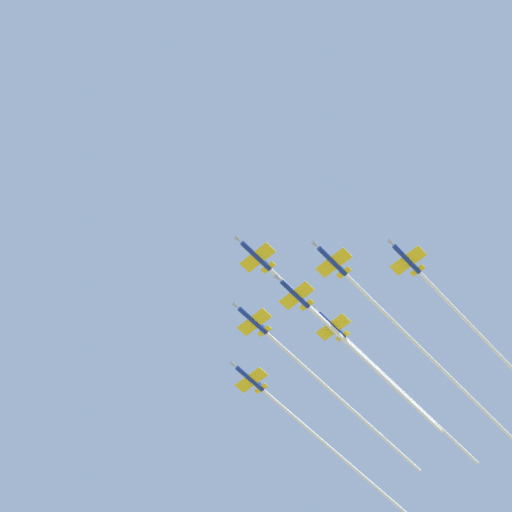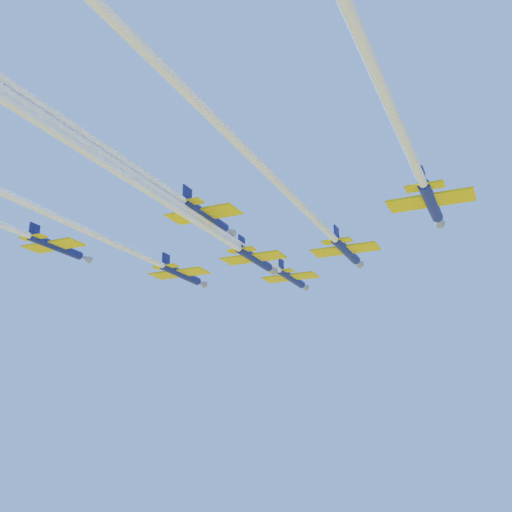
# 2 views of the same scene
# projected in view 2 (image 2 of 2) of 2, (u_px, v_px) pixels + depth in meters

# --- Properties ---
(jet_lead) EXTENTS (75.00, 32.59, 2.66)m
(jet_lead) POSITION_uv_depth(u_px,v_px,m) (220.00, 231.00, 74.15)
(jet_lead) COLOR navy
(jet_port_inner) EXTENTS (81.07, 35.06, 2.66)m
(jet_port_inner) POSITION_uv_depth(u_px,v_px,m) (48.00, 213.00, 64.94)
(jet_port_inner) COLOR navy
(jet_starboard_inner) EXTENTS (72.95, 31.76, 2.66)m
(jet_starboard_inner) POSITION_uv_depth(u_px,v_px,m) (279.00, 184.00, 57.93)
(jet_starboard_inner) COLOR navy
(jet_port_outer) EXTENTS (64.49, 28.33, 2.66)m
(jet_port_outer) POSITION_uv_depth(u_px,v_px,m) (181.00, 212.00, 65.69)
(jet_port_outer) COLOR navy
(jet_center_rear) EXTENTS (73.99, 32.19, 2.66)m
(jet_center_rear) POSITION_uv_depth(u_px,v_px,m) (378.00, 78.00, 40.60)
(jet_center_rear) COLOR navy
(jet_port_trail) EXTENTS (67.79, 29.67, 2.66)m
(jet_port_trail) POSITION_uv_depth(u_px,v_px,m) (87.00, 136.00, 52.05)
(jet_port_trail) COLOR navy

